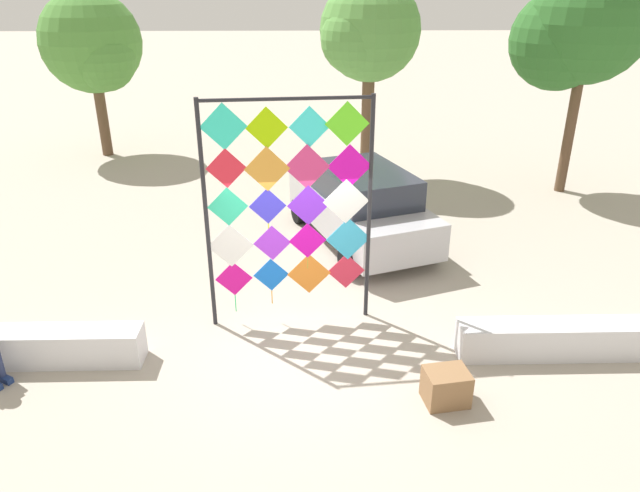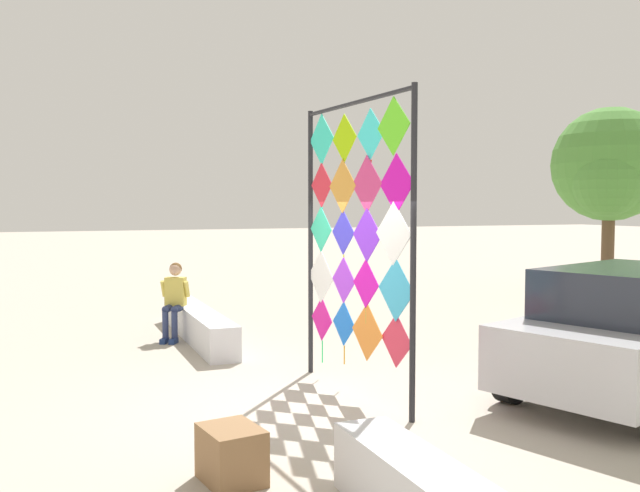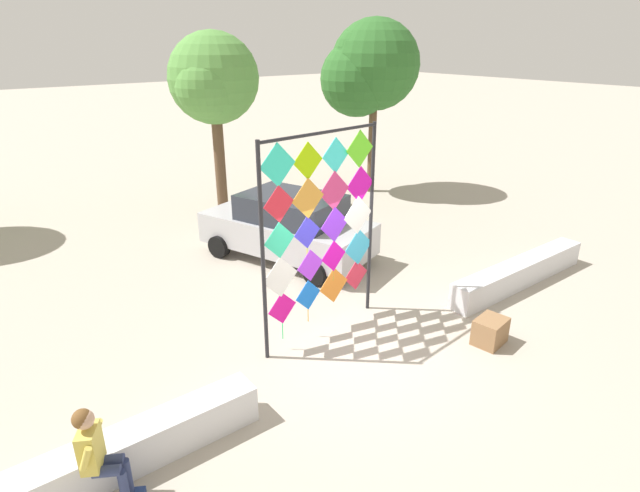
% 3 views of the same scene
% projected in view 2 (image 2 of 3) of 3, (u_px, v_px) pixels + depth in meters
% --- Properties ---
extents(ground, '(120.00, 120.00, 0.00)m').
position_uv_depth(ground, '(297.00, 405.00, 8.45)').
color(ground, '#ADA393').
extents(plaza_ledge_left, '(4.33, 0.50, 0.56)m').
position_uv_depth(plaza_ledge_left, '(197.00, 324.00, 12.58)').
color(plaza_ledge_left, silver).
rests_on(plaza_ledge_left, ground).
extents(kite_display_rack, '(2.66, 0.30, 3.81)m').
position_uv_depth(kite_display_rack, '(356.00, 228.00, 8.79)').
color(kite_display_rack, '#232328').
rests_on(kite_display_rack, ground).
extents(seated_vendor, '(0.68, 0.62, 1.41)m').
position_uv_depth(seated_vendor, '(174.00, 295.00, 12.41)').
color(seated_vendor, navy).
rests_on(seated_vendor, ground).
extents(parked_car, '(3.19, 4.68, 1.67)m').
position_uv_depth(parked_car, '(637.00, 331.00, 8.74)').
color(parked_car, '#B7B7BC').
rests_on(parked_car, ground).
extents(cardboard_box_large, '(0.66, 0.56, 0.49)m').
position_uv_depth(cardboard_box_large, '(231.00, 455.00, 6.08)').
color(cardboard_box_large, olive).
rests_on(cardboard_box_large, ground).
extents(tree_far_right, '(3.07, 3.07, 5.09)m').
position_uv_depth(tree_far_right, '(610.00, 168.00, 18.33)').
color(tree_far_right, brown).
rests_on(tree_far_right, ground).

